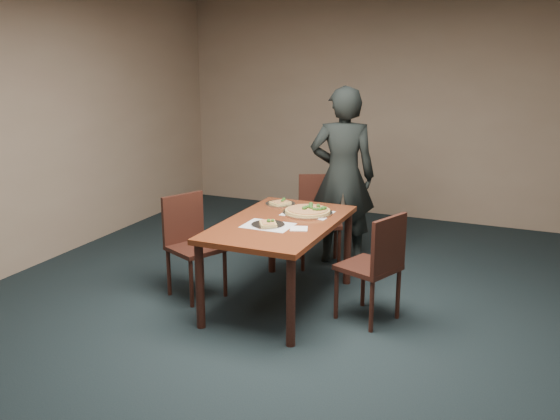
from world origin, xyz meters
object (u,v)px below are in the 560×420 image
at_px(chair_right, 376,262).
at_px(diner, 343,176).
at_px(dining_table, 280,232).
at_px(slice_plate_far, 280,203).
at_px(chair_left, 191,239).
at_px(slice_plate_near, 268,224).
at_px(pizza_pan, 308,211).
at_px(chair_far, 319,214).

xyz_separation_m(chair_right, diner, (-0.72, 1.29, 0.39)).
xyz_separation_m(dining_table, slice_plate_far, (-0.23, 0.53, 0.10)).
height_order(chair_left, diner, diner).
xyz_separation_m(chair_right, slice_plate_far, (-1.08, 0.55, 0.25)).
relative_size(diner, slice_plate_near, 6.48).
relative_size(dining_table, chair_left, 1.65).
bearing_deg(chair_left, slice_plate_far, -18.60).
xyz_separation_m(chair_right, slice_plate_near, (-0.89, -0.14, 0.25)).
xyz_separation_m(chair_left, diner, (0.96, 1.38, 0.39)).
relative_size(chair_right, pizza_pan, 2.06).
bearing_deg(chair_right, pizza_pan, -94.72).
distance_m(chair_left, chair_right, 1.68).
xyz_separation_m(chair_left, pizza_pan, (0.95, 0.44, 0.26)).
relative_size(pizza_pan, slice_plate_far, 1.58).
distance_m(chair_left, pizza_pan, 1.08).
relative_size(diner, pizza_pan, 4.10).
relative_size(chair_left, pizza_pan, 2.06).
distance_m(chair_far, diner, 0.46).
height_order(dining_table, pizza_pan, pizza_pan).
bearing_deg(pizza_pan, chair_left, -155.15).
height_order(pizza_pan, slice_plate_near, pizza_pan).
bearing_deg(pizza_pan, slice_plate_far, 151.14).
bearing_deg(chair_far, pizza_pan, -101.64).
xyz_separation_m(chair_left, slice_plate_near, (0.79, -0.05, 0.25)).
bearing_deg(slice_plate_near, pizza_pan, 71.35).
bearing_deg(slice_plate_near, chair_far, 90.92).
height_order(slice_plate_near, slice_plate_far, slice_plate_near).
distance_m(dining_table, chair_left, 0.85).
bearing_deg(dining_table, slice_plate_far, 113.33).
distance_m(chair_far, chair_left, 1.47).
bearing_deg(chair_far, dining_table, -111.50).
xyz_separation_m(slice_plate_near, slice_plate_far, (-0.19, 0.68, -0.00)).
bearing_deg(chair_left, diner, -10.27).
height_order(dining_table, slice_plate_near, slice_plate_near).
bearing_deg(slice_plate_near, slice_plate_far, 105.41).
height_order(chair_far, slice_plate_near, chair_far).
distance_m(chair_left, slice_plate_near, 0.83).
height_order(diner, slice_plate_far, diner).
height_order(chair_right, slice_plate_near, chair_right).
relative_size(dining_table, chair_far, 1.65).
height_order(chair_left, slice_plate_near, chair_left).
distance_m(diner, slice_plate_far, 0.84).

